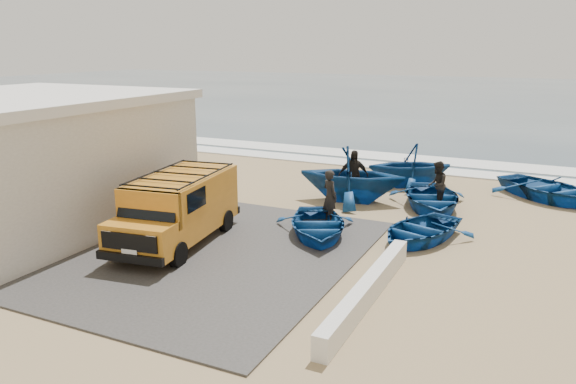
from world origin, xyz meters
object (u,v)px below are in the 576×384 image
(boat_near_right, at_px, (419,230))
(fisherman_front, at_px, (330,196))
(boat_mid_left, at_px, (352,174))
(boat_mid_right, at_px, (431,198))
(boat_near_left, at_px, (317,225))
(boat_far_left, at_px, (410,165))
(building, at_px, (21,159))
(fisherman_back, at_px, (353,176))
(parapet, at_px, (368,290))
(van, at_px, (178,206))
(fisherman_middle, at_px, (437,185))
(boat_far_right, at_px, (549,189))

(boat_near_right, xyz_separation_m, fisherman_front, (-3.18, 0.57, 0.55))
(boat_mid_left, xyz_separation_m, boat_mid_right, (3.01, 0.27, -0.64))
(boat_mid_left, relative_size, boat_mid_right, 0.99)
(boat_near_left, height_order, boat_mid_right, boat_mid_right)
(boat_far_left, bearing_deg, boat_mid_left, -53.56)
(building, relative_size, boat_near_left, 2.58)
(boat_mid_right, distance_m, fisherman_front, 4.23)
(fisherman_back, bearing_deg, parapet, -98.12)
(fisherman_back, bearing_deg, boat_near_left, -114.81)
(boat_near_left, height_order, boat_mid_left, boat_mid_left)
(boat_near_left, xyz_separation_m, boat_near_right, (3.01, 0.96, -0.01))
(van, xyz_separation_m, boat_far_left, (4.59, 10.06, -0.23))
(building, bearing_deg, fisherman_middle, 31.87)
(building, relative_size, fisherman_front, 5.13)
(building, distance_m, boat_near_left, 10.18)
(boat_mid_left, distance_m, boat_far_left, 3.60)
(boat_near_right, distance_m, fisherman_front, 3.28)
(boat_far_right, bearing_deg, boat_mid_right, 169.63)
(building, distance_m, boat_mid_right, 14.43)
(boat_near_right, height_order, boat_far_right, boat_far_right)
(van, xyz_separation_m, fisherman_front, (3.38, 3.88, -0.24))
(building, bearing_deg, boat_far_left, 44.46)
(boat_far_left, distance_m, fisherman_front, 6.30)
(boat_mid_left, relative_size, fisherman_front, 2.21)
(building, xyz_separation_m, van, (6.08, 0.41, -1.01))
(fisherman_front, bearing_deg, boat_mid_right, -94.08)
(boat_far_left, bearing_deg, fisherman_back, -53.43)
(parapet, distance_m, fisherman_middle, 8.71)
(parapet, distance_m, boat_near_left, 4.72)
(boat_near_right, bearing_deg, boat_far_right, 81.79)
(boat_mid_right, xyz_separation_m, fisherman_middle, (0.13, 0.25, 0.45))
(fisherman_middle, bearing_deg, parapet, -3.50)
(boat_far_right, xyz_separation_m, fisherman_middle, (-3.74, -3.01, 0.43))
(boat_far_left, bearing_deg, van, -54.42)
(boat_near_left, xyz_separation_m, fisherman_middle, (2.73, 4.93, 0.50))
(boat_mid_left, distance_m, fisherman_back, 0.10)
(boat_far_right, height_order, fisherman_front, fisherman_front)
(van, bearing_deg, boat_near_left, 25.86)
(building, xyz_separation_m, fisherman_middle, (12.37, 7.69, -1.29))
(boat_near_left, bearing_deg, boat_mid_right, 34.87)
(van, xyz_separation_m, fisherman_middle, (6.29, 7.28, -0.28))
(boat_near_right, relative_size, boat_mid_left, 0.87)
(boat_near_right, distance_m, fisherman_middle, 4.01)
(fisherman_front, bearing_deg, boat_near_right, -152.93)
(boat_near_right, relative_size, boat_far_left, 1.00)
(building, xyz_separation_m, parapet, (12.50, -1.00, -1.89))
(parapet, bearing_deg, boat_near_left, 127.30)
(building, distance_m, boat_near_right, 13.30)
(boat_far_right, xyz_separation_m, fisherman_back, (-6.84, -3.45, 0.55))
(van, relative_size, fisherman_front, 2.85)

